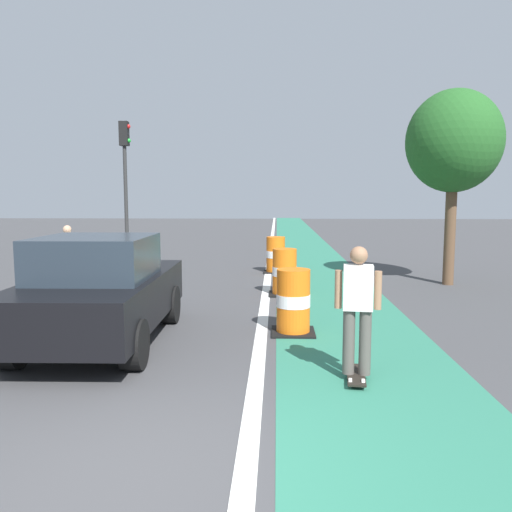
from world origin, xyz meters
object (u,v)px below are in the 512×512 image
parked_sedan_nearest (101,291)px  traffic_light_corner (125,165)px  traffic_barrel_front (293,302)px  traffic_barrel_mid (285,273)px  skateboarder_on_lane (358,309)px  traffic_barrel_back (276,255)px  pedestrian_crossing (68,256)px  street_tree_sidewalk (454,142)px

parked_sedan_nearest → traffic_light_corner: (-3.01, 11.65, 2.67)m
traffic_barrel_front → traffic_barrel_mid: same height
skateboarder_on_lane → traffic_barrel_back: 9.19m
skateboarder_on_lane → parked_sedan_nearest: (-3.74, 1.47, -0.08)m
traffic_barrel_back → traffic_light_corner: traffic_light_corner is taller
parked_sedan_nearest → traffic_barrel_back: (2.71, 7.65, -0.30)m
skateboarder_on_lane → traffic_barrel_back: bearing=96.5°
skateboarder_on_lane → pedestrian_crossing: 8.40m
traffic_barrel_back → skateboarder_on_lane: bearing=-83.5°
pedestrian_crossing → street_tree_sidewalk: bearing=8.1°
street_tree_sidewalk → skateboarder_on_lane: bearing=-115.9°
pedestrian_crossing → street_tree_sidewalk: street_tree_sidewalk is taller
skateboarder_on_lane → traffic_barrel_front: size_ratio=1.55×
traffic_barrel_front → traffic_light_corner: bearing=118.9°
parked_sedan_nearest → traffic_barrel_front: parked_sedan_nearest is taller
traffic_barrel_front → traffic_barrel_mid: size_ratio=1.00×
pedestrian_crossing → street_tree_sidewalk: size_ratio=0.32×
traffic_light_corner → traffic_barrel_back: bearing=-35.0°
skateboarder_on_lane → traffic_light_corner: traffic_light_corner is taller
traffic_barrel_mid → pedestrian_crossing: size_ratio=0.68×
traffic_barrel_front → traffic_barrel_back: same height
traffic_barrel_front → traffic_barrel_mid: (-0.10, 3.38, 0.00)m
parked_sedan_nearest → pedestrian_crossing: bearing=117.9°
traffic_light_corner → street_tree_sidewalk: 11.84m
street_tree_sidewalk → traffic_light_corner: bearing=149.9°
skateboarder_on_lane → pedestrian_crossing: size_ratio=1.05×
skateboarder_on_lane → traffic_light_corner: bearing=117.2°
traffic_light_corner → pedestrian_crossing: 7.79m
traffic_barrel_back → pedestrian_crossing: pedestrian_crossing is taller
skateboarder_on_lane → traffic_barrel_front: skateboarder_on_lane is taller
traffic_barrel_mid → traffic_barrel_back: bearing=93.5°
traffic_light_corner → skateboarder_on_lane: bearing=-62.8°
traffic_barrel_back → traffic_barrel_mid: bearing=-86.5°
parked_sedan_nearest → traffic_barrel_back: size_ratio=3.79×
skateboarder_on_lane → parked_sedan_nearest: 4.02m
skateboarder_on_lane → street_tree_sidewalk: (3.49, 7.19, 2.76)m
parked_sedan_nearest → skateboarder_on_lane: bearing=-21.5°
parked_sedan_nearest → street_tree_sidewalk: size_ratio=0.83×
traffic_barrel_mid → parked_sedan_nearest: bearing=-125.5°
traffic_barrel_front → pedestrian_crossing: bearing=145.6°
skateboarder_on_lane → parked_sedan_nearest: bearing=158.5°
traffic_barrel_mid → traffic_light_corner: 10.05m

